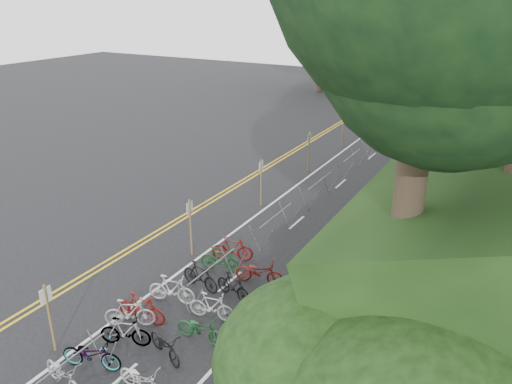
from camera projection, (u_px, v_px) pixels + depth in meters
ground at (92, 312)px, 17.15m from camera, size 120.00×120.00×0.00m
road_markings at (253, 212)px, 25.04m from camera, size 7.47×80.00×0.01m
red_curb at (362, 218)px, 24.26m from camera, size 0.25×28.00×0.10m
bike_rack_front at (58, 378)px, 12.98m from camera, size 1.15×3.36×1.19m
bike_racks_rest at (320, 186)px, 25.99m from camera, size 1.14×23.00×1.17m
signpost_near at (49, 314)px, 14.85m from camera, size 0.08×0.40×2.32m
signposts_rest at (287, 163)px, 27.68m from camera, size 0.08×18.40×2.50m
bike_front at (130, 313)px, 16.27m from camera, size 1.23×1.71×1.01m
bike_valet at (175, 312)px, 16.34m from camera, size 3.11×10.32×1.08m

